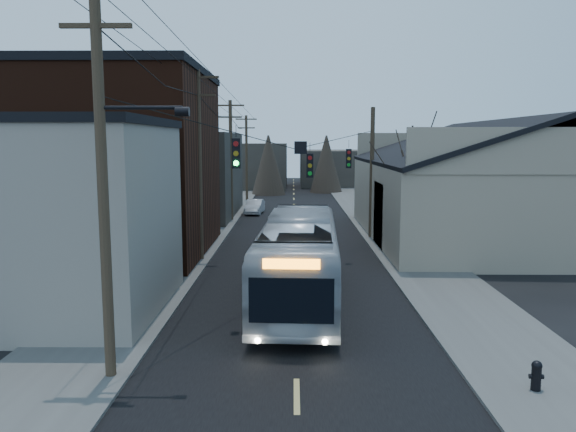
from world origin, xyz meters
name	(u,v)px	position (x,y,z in m)	size (l,w,h in m)	color
road_surface	(294,227)	(0.00, 30.00, 0.01)	(9.00, 110.00, 0.02)	black
sidewalk_left	(207,226)	(-6.50, 30.00, 0.06)	(4.00, 110.00, 0.12)	#474744
sidewalk_right	(381,226)	(6.50, 30.00, 0.06)	(4.00, 110.00, 0.12)	#474744
building_clapboard	(51,219)	(-9.00, 9.00, 3.50)	(8.00, 8.00, 7.00)	gray
building_brick	(116,165)	(-10.00, 20.00, 5.00)	(10.00, 12.00, 10.00)	black
building_left_far	(182,175)	(-9.50, 36.00, 3.50)	(9.00, 14.00, 7.00)	#342F2A
warehouse	(494,198)	(13.00, 25.00, 2.70)	(16.16, 20.60, 7.73)	gray
building_far_left	(250,166)	(-6.00, 65.00, 3.00)	(10.00, 12.00, 6.00)	#342F2A
building_far_right	(342,168)	(7.00, 70.00, 2.50)	(12.00, 14.00, 5.00)	#342F2A
bare_tree	(411,191)	(6.50, 20.00, 3.60)	(0.40, 0.40, 7.20)	black
utility_lines	(245,163)	(-3.11, 24.14, 4.95)	(11.24, 45.28, 10.50)	#382B1E
bus	(299,259)	(0.15, 10.50, 1.71)	(2.88, 12.29, 3.42)	#A7ACB3
parked_car	(255,207)	(-3.45, 37.37, 0.63)	(1.34, 3.83, 1.26)	#B5B8BE
fire_hydrant	(536,374)	(6.04, 2.16, 0.53)	(0.37, 0.27, 0.78)	black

